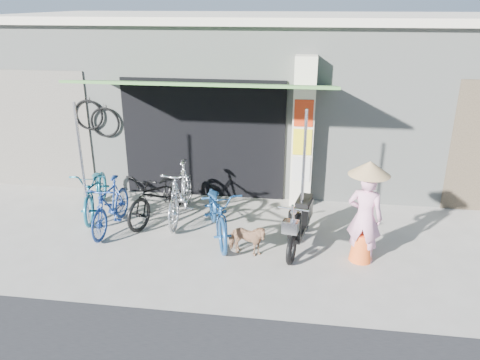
# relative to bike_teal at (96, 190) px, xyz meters

# --- Properties ---
(ground) EXTENTS (80.00, 80.00, 0.00)m
(ground) POSITION_rel_bike_teal_xyz_m (3.11, -1.38, -0.48)
(ground) COLOR #A19B91
(ground) RESTS_ON ground
(bicycle_shop) EXTENTS (12.30, 5.30, 3.66)m
(bicycle_shop) POSITION_rel_bike_teal_xyz_m (3.11, 3.71, 1.35)
(bicycle_shop) COLOR gray
(bicycle_shop) RESTS_ON ground
(shop_pillar) EXTENTS (0.42, 0.44, 3.00)m
(shop_pillar) POSITION_rel_bike_teal_xyz_m (3.96, 1.07, 1.01)
(shop_pillar) COLOR beige
(shop_pillar) RESTS_ON ground
(awning) EXTENTS (4.60, 1.88, 2.72)m
(awning) POSITION_rel_bike_teal_xyz_m (2.21, 0.25, 2.03)
(awning) COLOR #3B6C30
(awning) RESTS_ON ground
(neighbour_left) EXTENTS (2.60, 0.06, 2.60)m
(neighbour_left) POSITION_rel_bike_teal_xyz_m (-1.89, 1.21, 0.82)
(neighbour_left) COLOR #6B665B
(neighbour_left) RESTS_ON ground
(bike_teal) EXTENTS (1.03, 1.94, 0.97)m
(bike_teal) POSITION_rel_bike_teal_xyz_m (0.00, 0.00, 0.00)
(bike_teal) COLOR #185A6E
(bike_teal) RESTS_ON ground
(bike_blue) EXTENTS (0.49, 1.59, 0.95)m
(bike_blue) POSITION_rel_bike_teal_xyz_m (0.57, -0.64, -0.01)
(bike_blue) COLOR navy
(bike_blue) RESTS_ON ground
(bike_black) EXTENTS (1.22, 2.01, 1.00)m
(bike_black) POSITION_rel_bike_teal_xyz_m (1.31, -0.06, 0.01)
(bike_black) COLOR black
(bike_black) RESTS_ON ground
(bike_silver) EXTENTS (0.55, 1.83, 1.10)m
(bike_silver) POSITION_rel_bike_teal_xyz_m (1.72, -0.03, 0.06)
(bike_silver) COLOR silver
(bike_silver) RESTS_ON ground
(bike_navy) EXTENTS (1.25, 2.01, 1.00)m
(bike_navy) POSITION_rel_bike_teal_xyz_m (2.55, -0.64, 0.01)
(bike_navy) COLOR navy
(bike_navy) RESTS_ON ground
(street_dog) EXTENTS (0.72, 0.42, 0.57)m
(street_dog) POSITION_rel_bike_teal_xyz_m (3.14, -1.22, -0.20)
(street_dog) COLOR #A87E59
(street_dog) RESTS_ON ground
(moped) EXTENTS (0.57, 1.69, 0.97)m
(moped) POSITION_rel_bike_teal_xyz_m (4.00, -0.76, -0.05)
(moped) COLOR black
(moped) RESTS_ON ground
(nun) EXTENTS (0.64, 0.64, 1.70)m
(nun) POSITION_rel_bike_teal_xyz_m (5.00, -1.12, 0.36)
(nun) COLOR pink
(nun) RESTS_ON ground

